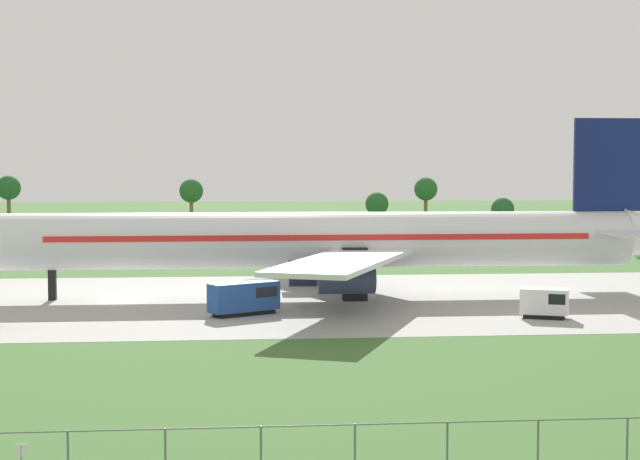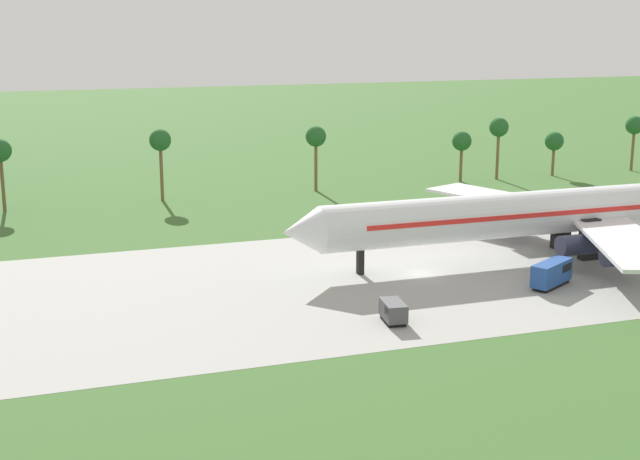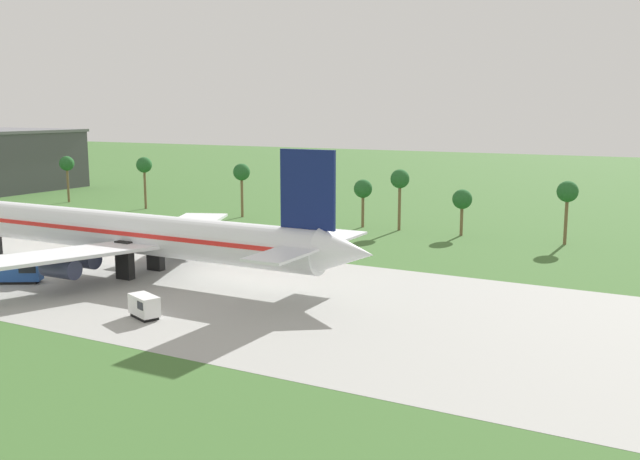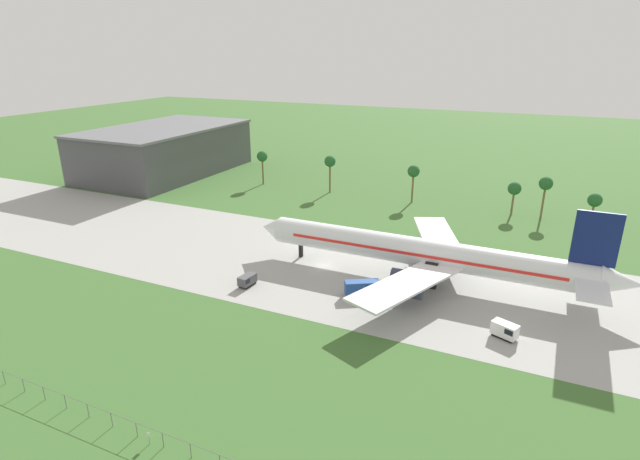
% 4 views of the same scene
% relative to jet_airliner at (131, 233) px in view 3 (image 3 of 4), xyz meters
% --- Properties ---
extents(ground_plane, '(600.00, 600.00, 0.00)m').
position_rel_jet_airliner_xyz_m(ground_plane, '(-21.35, -2.24, -5.74)').
color(ground_plane, '#3D662D').
extents(taxiway_strip, '(320.00, 44.00, 0.02)m').
position_rel_jet_airliner_xyz_m(taxiway_strip, '(-21.35, -2.24, -5.73)').
color(taxiway_strip, '#9E9E99').
rests_on(taxiway_strip, ground_plane).
extents(jet_airliner, '(74.67, 51.69, 18.15)m').
position_rel_jet_airliner_xyz_m(jet_airliner, '(0.00, 0.00, 0.00)').
color(jet_airliner, white).
rests_on(jet_airliner, ground_plane).
extents(fuel_truck, '(4.49, 3.37, 2.59)m').
position_rel_jet_airliner_xyz_m(fuel_truck, '(16.57, -15.97, -4.35)').
color(fuel_truck, black).
rests_on(fuel_truck, ground_plane).
extents(catering_van, '(6.52, 4.96, 2.92)m').
position_rel_jet_airliner_xyz_m(catering_van, '(-9.28, -11.60, -4.19)').
color(catering_van, black).
rests_on(catering_van, ground_plane).
extents(palm_tree_row, '(121.95, 3.60, 11.97)m').
position_rel_jet_airliner_xyz_m(palm_tree_row, '(-2.35, 51.40, 2.96)').
color(palm_tree_row, brown).
rests_on(palm_tree_row, ground_plane).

